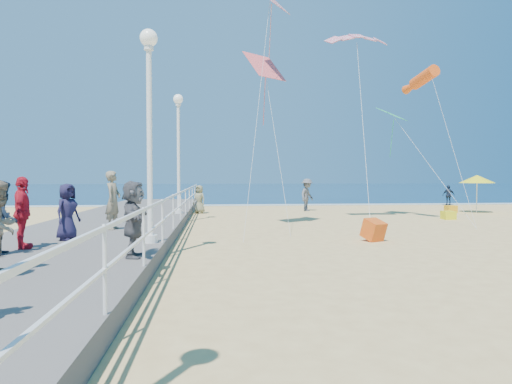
{
  "coord_description": "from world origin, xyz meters",
  "views": [
    {
      "loc": [
        -3.71,
        -11.6,
        2.08
      ],
      "look_at": [
        -2.5,
        2.0,
        1.6
      ],
      "focal_mm": 32.0,
      "sensor_mm": 36.0,
      "label": 1
    }
  ],
  "objects": [
    {
      "name": "ground",
      "position": [
        0.0,
        0.0,
        0.0
      ],
      "size": [
        160.0,
        160.0,
        0.0
      ],
      "primitive_type": "plane",
      "color": "#DFBD74",
      "rests_on": "ground"
    },
    {
      "name": "ocean",
      "position": [
        0.0,
        65.0,
        0.01
      ],
      "size": [
        160.0,
        90.0,
        0.05
      ],
      "primitive_type": "cube",
      "color": "#0B2747",
      "rests_on": "ground"
    },
    {
      "name": "surf_line",
      "position": [
        0.0,
        20.5,
        0.03
      ],
      "size": [
        160.0,
        1.2,
        0.04
      ],
      "primitive_type": "cube",
      "color": "white",
      "rests_on": "ground"
    },
    {
      "name": "boardwalk",
      "position": [
        -7.5,
        0.0,
        0.2
      ],
      "size": [
        5.0,
        44.0,
        0.4
      ],
      "primitive_type": "cube",
      "color": "slate",
      "rests_on": "ground"
    },
    {
      "name": "railing",
      "position": [
        -5.05,
        0.0,
        1.25
      ],
      "size": [
        0.05,
        42.0,
        0.55
      ],
      "color": "white",
      "rests_on": "boardwalk"
    },
    {
      "name": "lamp_post_mid",
      "position": [
        -5.35,
        0.0,
        3.66
      ],
      "size": [
        0.44,
        0.44,
        5.32
      ],
      "color": "white",
      "rests_on": "boardwalk"
    },
    {
      "name": "lamp_post_far",
      "position": [
        -5.35,
        9.0,
        3.66
      ],
      "size": [
        0.44,
        0.44,
        5.32
      ],
      "color": "white",
      "rests_on": "boardwalk"
    },
    {
      "name": "spectator_1",
      "position": [
        -7.4,
        -3.45,
        1.2
      ],
      "size": [
        0.69,
        0.84,
        1.61
      ],
      "primitive_type": "imported",
      "rotation": [
        0.0,
        0.0,
        1.46
      ],
      "color": "gray",
      "rests_on": "boardwalk"
    },
    {
      "name": "spectator_3",
      "position": [
        -8.15,
        -0.7,
        1.23
      ],
      "size": [
        0.64,
        1.05,
        1.67
      ],
      "primitive_type": "imported",
      "rotation": [
        0.0,
        0.0,
        1.83
      ],
      "color": "red",
      "rests_on": "boardwalk"
    },
    {
      "name": "spectator_4",
      "position": [
        -7.57,
        0.66,
        1.14
      ],
      "size": [
        0.75,
        0.86,
        1.48
      ],
      "primitive_type": "imported",
      "rotation": [
        0.0,
        0.0,
        1.1
      ],
      "color": "#1B1835",
      "rests_on": "boardwalk"
    },
    {
      "name": "spectator_5",
      "position": [
        -5.4,
        -2.04,
        1.19
      ],
      "size": [
        0.59,
        1.51,
        1.59
      ],
      "primitive_type": "imported",
      "rotation": [
        0.0,
        0.0,
        1.66
      ],
      "color": "#525256",
      "rests_on": "boardwalk"
    },
    {
      "name": "spectator_6",
      "position": [
        -6.92,
        3.04,
        1.32
      ],
      "size": [
        0.55,
        0.74,
        1.84
      ],
      "primitive_type": "imported",
      "rotation": [
        0.0,
        0.0,
        1.4
      ],
      "color": "#7B6F55",
      "rests_on": "boardwalk"
    },
    {
      "name": "spectator_7",
      "position": [
        -8.23,
        -1.47,
        1.19
      ],
      "size": [
        0.74,
        0.87,
        1.58
      ],
      "primitive_type": "imported",
      "rotation": [
        0.0,
        0.0,
        1.78
      ],
      "color": "#192639",
      "rests_on": "boardwalk"
    },
    {
      "name": "beach_walker_a",
      "position": [
        1.73,
        15.11,
        0.96
      ],
      "size": [
        1.33,
        1.42,
        1.93
      ],
      "primitive_type": "imported",
      "rotation": [
        0.0,
        0.0,
        0.91
      ],
      "color": "#58585D",
      "rests_on": "ground"
    },
    {
      "name": "beach_walker_b",
      "position": [
        12.86,
        19.5,
        0.72
      ],
      "size": [
        0.88,
        0.47,
        1.43
      ],
      "primitive_type": "imported",
      "rotation": [
        0.0,
        0.0,
        2.99
      ],
      "color": "#1B273C",
      "rests_on": "ground"
    },
    {
      "name": "beach_walker_c",
      "position": [
        -4.61,
        13.84,
        0.79
      ],
      "size": [
        0.91,
        0.86,
        1.57
      ],
      "primitive_type": "imported",
      "rotation": [
        0.0,
        0.0,
        -0.64
      ],
      "color": "#7C7955",
      "rests_on": "ground"
    },
    {
      "name": "box_kite",
      "position": [
        1.3,
        2.46,
        0.3
      ],
      "size": [
        0.81,
        0.88,
        0.74
      ],
      "primitive_type": "cube",
      "rotation": [
        0.31,
        0.0,
        0.47
      ],
      "color": "red",
      "rests_on": "ground"
    },
    {
      "name": "beach_umbrella",
      "position": [
        11.05,
        12.97,
        1.91
      ],
      "size": [
        1.9,
        1.9,
        2.14
      ],
      "color": "white",
      "rests_on": "ground"
    },
    {
      "name": "beach_chair_left",
      "position": [
        9.7,
        13.31,
        0.2
      ],
      "size": [
        0.55,
        0.55,
        0.4
      ],
      "primitive_type": "cube",
      "color": "orange",
      "rests_on": "ground"
    },
    {
      "name": "beach_chair_right",
      "position": [
        7.43,
        9.31,
        0.2
      ],
      "size": [
        0.55,
        0.55,
        0.4
      ],
      "primitive_type": "cube",
      "color": "yellow",
      "rests_on": "ground"
    },
    {
      "name": "kite_parafoil",
      "position": [
        2.68,
        8.73,
        8.41
      ],
      "size": [
        2.8,
        0.94,
        0.65
      ],
      "primitive_type": null,
      "rotation": [
        0.44,
        0.0,
        0.0
      ],
      "color": "#CB1742"
    },
    {
      "name": "kite_windsock",
      "position": [
        5.77,
        8.52,
        6.57
      ],
      "size": [
        1.01,
        2.67,
        1.08
      ],
      "primitive_type": "cylinder",
      "rotation": [
        1.36,
        0.0,
        0.17
      ],
      "color": "#F35214"
    },
    {
      "name": "kite_diamond_pink",
      "position": [
        -1.77,
        6.49,
        6.42
      ],
      "size": [
        1.77,
        1.69,
        1.12
      ],
      "primitive_type": "cube",
      "rotation": [
        0.85,
        0.0,
        0.66
      ],
      "color": "#F0585B"
    },
    {
      "name": "kite_diamond_green",
      "position": [
        5.3,
        11.09,
        5.23
      ],
      "size": [
        1.83,
        1.85,
        0.63
      ],
      "primitive_type": "cube",
      "rotation": [
        0.46,
        0.0,
        0.89
      ],
      "color": "#29C16E"
    }
  ]
}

